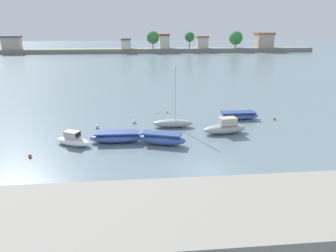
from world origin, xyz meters
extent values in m
plane|color=slate|center=(0.00, 0.00, 0.00)|extent=(400.00, 400.00, 0.00)
cube|color=gray|center=(0.00, -9.67, 1.34)|extent=(66.84, 6.53, 2.69)
ellipsoid|color=white|center=(-11.85, 6.78, 0.38)|extent=(4.05, 3.06, 0.77)
cube|color=#BCB2A3|center=(-11.92, 6.82, 1.10)|extent=(1.68, 1.45, 0.66)
cube|color=black|center=(-11.29, 6.49, 1.16)|extent=(0.44, 0.74, 0.46)
ellipsoid|color=#3856A8|center=(-7.62, 7.26, 0.47)|extent=(5.52, 1.99, 0.95)
cube|color=navy|center=(-7.62, 7.26, 1.02)|extent=(4.42, 1.67, 0.14)
ellipsoid|color=#3856A8|center=(-3.16, 6.14, 0.51)|extent=(5.07, 2.91, 1.02)
cube|color=navy|center=(-3.16, 6.14, 1.10)|extent=(4.08, 2.38, 0.17)
ellipsoid|color=#9E9EA3|center=(-1.43, 11.51, 0.46)|extent=(4.69, 1.63, 0.92)
cylinder|color=silver|center=(-1.17, 11.49, 3.97)|extent=(0.10, 0.10, 6.11)
cylinder|color=#B7B7BC|center=(-2.51, 11.57, 1.66)|extent=(2.16, 0.21, 0.08)
ellipsoid|color=#9E9EA3|center=(3.96, 8.78, 0.50)|extent=(4.96, 2.16, 0.99)
cube|color=#BCB2A3|center=(4.25, 8.81, 1.38)|extent=(1.94, 1.37, 0.79)
cube|color=black|center=(5.16, 8.92, 1.46)|extent=(0.20, 1.06, 0.55)
ellipsoid|color=#3856A8|center=(7.09, 13.93, 0.39)|extent=(5.24, 1.73, 0.78)
cube|color=navy|center=(7.09, 13.93, 0.87)|extent=(4.20, 1.45, 0.17)
sphere|color=red|center=(-15.20, 3.98, 0.16)|extent=(0.32, 0.32, 0.32)
sphere|color=white|center=(-5.89, 13.51, 0.22)|extent=(0.44, 0.44, 0.44)
sphere|color=yellow|center=(-1.47, 17.76, 0.15)|extent=(0.30, 0.30, 0.30)
sphere|color=white|center=(-10.13, 12.00, 0.21)|extent=(0.42, 0.42, 0.42)
sphere|color=red|center=(11.51, 13.14, 0.15)|extent=(0.29, 0.29, 0.29)
cube|color=gray|center=(0.00, 108.76, 0.82)|extent=(133.82, 7.42, 1.64)
cube|color=#B2A38E|center=(-52.42, 107.85, 3.83)|extent=(6.62, 3.68, 4.38)
cube|color=#565156|center=(-52.42, 107.85, 6.37)|extent=(7.28, 4.05, 0.70)
cube|color=beige|center=(-9.05, 107.65, 3.32)|extent=(3.51, 5.99, 3.36)
cube|color=#565156|center=(-9.05, 107.65, 5.35)|extent=(3.86, 6.59, 0.70)
cube|color=beige|center=(6.22, 109.75, 4.07)|extent=(3.80, 5.47, 4.87)
cube|color=brown|center=(6.22, 109.75, 6.86)|extent=(4.18, 6.02, 0.70)
cube|color=beige|center=(21.60, 108.44, 3.64)|extent=(4.39, 3.04, 4.00)
cube|color=#995B42|center=(21.60, 108.44, 5.99)|extent=(4.83, 3.34, 0.70)
cube|color=#B2A38E|center=(47.28, 108.48, 4.31)|extent=(6.54, 5.64, 5.33)
cube|color=#995B42|center=(47.28, 108.48, 7.32)|extent=(7.19, 6.21, 0.70)
cube|color=beige|center=(49.72, 109.55, 4.08)|extent=(3.05, 4.91, 4.87)
cube|color=#995B42|center=(49.72, 109.55, 6.87)|extent=(3.35, 5.40, 0.70)
cylinder|color=brown|center=(1.56, 107.73, 2.77)|extent=(0.36, 0.36, 2.25)
sphere|color=#387A3D|center=(1.56, 107.73, 5.90)|extent=(5.00, 5.00, 5.00)
cylinder|color=brown|center=(16.17, 107.50, 3.07)|extent=(0.36, 0.36, 2.85)
sphere|color=#2D6B33|center=(16.17, 107.50, 6.05)|extent=(3.88, 3.88, 3.88)
cylinder|color=brown|center=(35.56, 109.07, 2.46)|extent=(0.36, 0.36, 1.64)
sphere|color=#387A3D|center=(35.56, 109.07, 5.51)|extent=(5.55, 5.55, 5.55)
camera|label=1|loc=(-5.48, -23.73, 11.59)|focal=34.40mm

